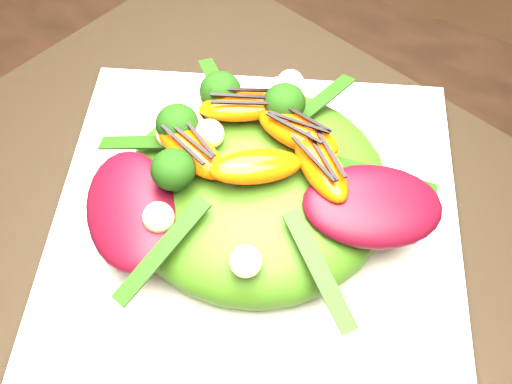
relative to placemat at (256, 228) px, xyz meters
The scene contains 9 objects.
placemat is the anchor object (origin of this frame).
plate_base 0.01m from the placemat, ahead, with size 0.29×0.29×0.01m, color white.
salad_bowl 0.02m from the placemat, ahead, with size 0.23×0.23×0.02m, color silver.
lettuce_mound 0.05m from the placemat, ahead, with size 0.18×0.18×0.06m, color #376212.
radicchio_leaf 0.11m from the placemat, ahead, with size 0.09×0.06×0.02m, color #430713.
orange_segment 0.09m from the placemat, 113.35° to the left, with size 0.06×0.02×0.02m, color #FF4604.
broccoli_floret 0.11m from the placemat, 153.34° to the left, with size 0.04×0.04×0.04m, color black.
macadamia_nut 0.10m from the placemat, 39.97° to the right, with size 0.02×0.02×0.02m, color beige.
balsamic_drizzle 0.10m from the placemat, 113.35° to the left, with size 0.05×0.00×0.00m, color black.
Camera 1 is at (-0.02, -0.09, 1.18)m, focal length 48.00 mm.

